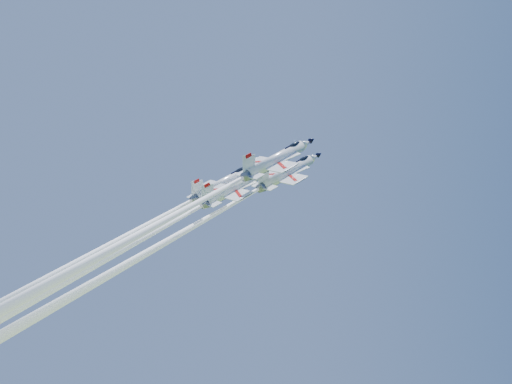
{
  "coord_description": "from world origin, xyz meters",
  "views": [
    {
      "loc": [
        -0.34,
        -102.42,
        79.06
      ],
      "look_at": [
        0.0,
        0.0,
        96.42
      ],
      "focal_mm": 40.0,
      "sensor_mm": 36.0,
      "label": 1
    }
  ],
  "objects_px": {
    "jet_right": "(161,223)",
    "jet_slot": "(152,233)",
    "jet_lead": "(187,230)",
    "jet_left": "(117,241)"
  },
  "relations": [
    {
      "from": "jet_lead",
      "to": "jet_slot",
      "type": "xyz_separation_m",
      "value": [
        -5.03,
        -5.26,
        -1.06
      ]
    },
    {
      "from": "jet_left",
      "to": "jet_slot",
      "type": "relative_size",
      "value": 1.22
    },
    {
      "from": "jet_right",
      "to": "jet_left",
      "type": "bearing_deg",
      "value": 176.79
    },
    {
      "from": "jet_lead",
      "to": "jet_right",
      "type": "distance_m",
      "value": 12.64
    },
    {
      "from": "jet_left",
      "to": "jet_right",
      "type": "xyz_separation_m",
      "value": [
        9.26,
        -12.08,
        1.68
      ]
    },
    {
      "from": "jet_lead",
      "to": "jet_left",
      "type": "bearing_deg",
      "value": -129.19
    },
    {
      "from": "jet_lead",
      "to": "jet_left",
      "type": "relative_size",
      "value": 1.04
    },
    {
      "from": "jet_right",
      "to": "jet_slot",
      "type": "distance_m",
      "value": 7.62
    },
    {
      "from": "jet_right",
      "to": "jet_slot",
      "type": "relative_size",
      "value": 1.26
    },
    {
      "from": "jet_right",
      "to": "jet_slot",
      "type": "xyz_separation_m",
      "value": [
        -2.54,
        7.13,
        -0.88
      ]
    }
  ]
}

